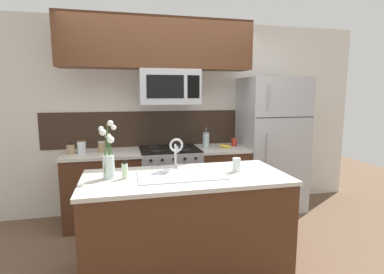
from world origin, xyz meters
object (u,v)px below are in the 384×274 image
Objects in this scene: french_press at (206,140)px; dish_soap_bottle at (125,171)px; sink_faucet at (176,149)px; storage_jar_short at (102,147)px; coffee_tin at (234,142)px; banana_bunch at (225,146)px; stove_range at (170,183)px; drinking_glass at (236,165)px; storage_jar_tall at (71,149)px; microwave at (169,87)px; flower_vase at (108,159)px; refrigerator at (270,144)px; storage_jar_medium at (82,147)px.

french_press is 1.69m from dish_soap_bottle.
sink_faucet reaches higher than dish_soap_bottle.
storage_jar_short is 1.76m from coffee_tin.
dish_soap_bottle reaches higher than banana_bunch.
stove_range is 1.40m from drinking_glass.
drinking_glass reaches higher than coffee_tin.
storage_jar_short reaches higher than drinking_glass.
storage_jar_short is 0.52× the size of french_press.
french_press is at bearing 2.82° from storage_jar_tall.
storage_jar_short reaches higher than banana_bunch.
microwave is at bearing 0.15° from storage_jar_tall.
dish_soap_bottle is at bearing -157.64° from sink_faucet.
dish_soap_bottle is 0.17m from flower_vase.
drinking_glass is (0.54, -0.20, -0.13)m from sink_faucet.
french_press is (1.36, 0.05, 0.03)m from storage_jar_short.
refrigerator is 11.18× the size of dish_soap_bottle.
storage_jar_tall is (-1.20, -0.00, -0.74)m from microwave.
refrigerator is at bearing -2.44° from french_press.
storage_jar_tall is 1.27m from flower_vase.
stove_range is 0.75m from french_press.
storage_jar_short is (-0.85, 0.04, -0.73)m from microwave.
dish_soap_bottle is (0.26, -1.25, -0.00)m from storage_jar_short.
microwave is at bearing 84.50° from sink_faucet.
storage_jar_tall is 0.43× the size of sink_faucet.
refrigerator is 0.71m from banana_bunch.
coffee_tin is at bearing 37.34° from flower_vase.
flower_vase reaches higher than storage_jar_tall.
storage_jar_short is at bearing -179.87° from refrigerator.
flower_vase is (0.36, -1.17, 0.08)m from storage_jar_medium.
french_press is (1.59, 0.08, 0.01)m from storage_jar_medium.
flower_vase is at bearing 163.30° from dish_soap_bottle.
storage_jar_tall is 0.78× the size of storage_jar_medium.
storage_jar_short is 1.29m from sink_faucet.
storage_jar_medium is 1.30m from dish_soap_bottle.
refrigerator reaches higher than sink_faucet.
banana_bunch is at bearing -146.49° from coffee_tin.
coffee_tin is 2.05m from flower_vase.
microwave reaches higher than storage_jar_short.
storage_jar_medium is at bearing 141.50° from drinking_glass.
storage_jar_medium is 1.82m from banana_bunch.
storage_jar_medium is at bearing -178.68° from stove_range.
microwave is 5.40× the size of storage_jar_short.
banana_bunch is 0.38× the size of flower_vase.
coffee_tin is 1.36m from drinking_glass.
french_press is 2.43× the size of coffee_tin.
banana_bunch is 1.30m from sink_faucet.
flower_vase reaches higher than storage_jar_medium.
storage_jar_tall is at bearing 117.10° from dish_soap_bottle.
stove_range is 1.52m from flower_vase.
storage_jar_short is 1.25× the size of coffee_tin.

